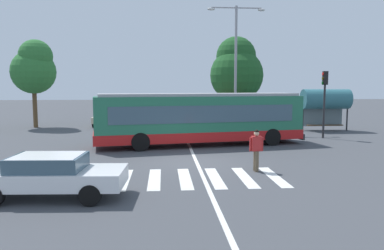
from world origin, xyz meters
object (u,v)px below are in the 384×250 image
(twin_arm_street_lamp, at_px, (236,55))
(background_tree_right, at_px, (236,70))
(traffic_light_far_corner, at_px, (325,93))
(background_tree_left, at_px, (34,67))
(parked_car_red, at_px, (229,116))
(parked_car_champagne, at_px, (106,117))
(parked_car_charcoal, at_px, (139,117))
(bus_stop_shelter, at_px, (326,100))
(foreground_sedan, at_px, (51,174))
(parked_car_teal, at_px, (257,116))
(city_transit_bus, at_px, (200,118))
(pedestrian_crossing_street, at_px, (256,148))
(parked_car_white, at_px, (167,117))
(parked_car_silver, at_px, (199,117))

(twin_arm_street_lamp, distance_m, background_tree_right, 6.57)
(traffic_light_far_corner, xyz_separation_m, background_tree_left, (-21.42, 8.15, 2.03))
(parked_car_red, bearing_deg, traffic_light_far_corner, -62.63)
(parked_car_red, relative_size, traffic_light_far_corner, 1.02)
(parked_car_champagne, relative_size, parked_car_charcoal, 0.98)
(bus_stop_shelter, bearing_deg, parked_car_red, 141.40)
(foreground_sedan, xyz_separation_m, parked_car_teal, (12.11, 21.51, 0.00))
(city_transit_bus, relative_size, background_tree_right, 1.53)
(traffic_light_far_corner, bearing_deg, parked_car_red, 117.37)
(pedestrian_crossing_street, relative_size, traffic_light_far_corner, 0.39)
(parked_car_champagne, relative_size, background_tree_right, 0.55)
(parked_car_charcoal, height_order, parked_car_white, same)
(pedestrian_crossing_street, bearing_deg, background_tree_left, 129.87)
(foreground_sedan, height_order, parked_car_champagne, same)
(parked_car_silver, relative_size, parked_car_red, 1.02)
(parked_car_red, bearing_deg, bus_stop_shelter, -38.60)
(parked_car_teal, xyz_separation_m, background_tree_right, (-1.62, 1.85, 4.27))
(bus_stop_shelter, bearing_deg, pedestrian_crossing_street, -123.96)
(parked_car_champagne, distance_m, twin_arm_street_lamp, 12.61)
(foreground_sedan, xyz_separation_m, background_tree_left, (-7.20, 20.37, 4.27))
(city_transit_bus, distance_m, foreground_sedan, 11.46)
(parked_car_silver, xyz_separation_m, background_tree_left, (-13.91, -0.73, 4.27))
(parked_car_champagne, bearing_deg, city_transit_bus, -57.66)
(twin_arm_street_lamp, bearing_deg, parked_car_red, 86.26)
(parked_car_teal, distance_m, twin_arm_street_lamp, 7.43)
(traffic_light_far_corner, bearing_deg, background_tree_left, 159.17)
(bus_stop_shelter, height_order, background_tree_right, background_tree_right)
(traffic_light_far_corner, xyz_separation_m, twin_arm_street_lamp, (-5.07, 4.76, 2.84))
(foreground_sedan, height_order, bus_stop_shelter, bus_stop_shelter)
(parked_car_charcoal, xyz_separation_m, twin_arm_street_lamp, (7.77, -4.28, 5.09))
(city_transit_bus, bearing_deg, foreground_sedan, -119.68)
(parked_car_champagne, relative_size, twin_arm_street_lamp, 0.47)
(foreground_sedan, relative_size, bus_stop_shelter, 1.25)
(parked_car_teal, bearing_deg, parked_car_white, -177.96)
(pedestrian_crossing_street, height_order, traffic_light_far_corner, traffic_light_far_corner)
(parked_car_charcoal, height_order, traffic_light_far_corner, traffic_light_far_corner)
(parked_car_silver, distance_m, background_tree_right, 6.14)
(parked_car_red, xyz_separation_m, traffic_light_far_corner, (4.77, -9.22, 2.24))
(twin_arm_street_lamp, height_order, background_tree_right, twin_arm_street_lamp)
(parked_car_white, bearing_deg, parked_car_red, 2.38)
(parked_car_white, bearing_deg, twin_arm_street_lamp, -38.61)
(city_transit_bus, bearing_deg, parked_car_charcoal, 110.64)
(city_transit_bus, distance_m, traffic_light_far_corner, 8.98)
(parked_car_red, relative_size, parked_car_teal, 1.00)
(foreground_sedan, distance_m, parked_car_champagne, 21.35)
(traffic_light_far_corner, distance_m, twin_arm_street_lamp, 7.51)
(parked_car_red, xyz_separation_m, parked_car_teal, (2.67, 0.06, 0.00))
(city_transit_bus, height_order, bus_stop_shelter, bus_stop_shelter)
(parked_car_white, bearing_deg, background_tree_right, 17.94)
(city_transit_bus, relative_size, twin_arm_street_lamp, 1.31)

